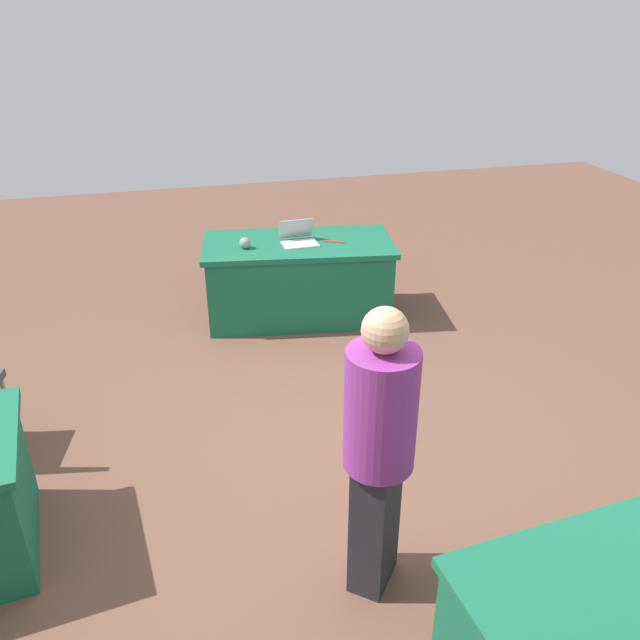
# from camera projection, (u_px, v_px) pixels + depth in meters

# --- Properties ---
(ground_plane) EXTENTS (14.40, 14.40, 0.00)m
(ground_plane) POSITION_uv_depth(u_px,v_px,m) (303.00, 459.00, 4.23)
(ground_plane) COLOR brown
(table_foreground) EXTENTS (1.86, 1.11, 0.75)m
(table_foreground) POSITION_uv_depth(u_px,v_px,m) (299.00, 279.00, 6.00)
(table_foreground) COLOR #196647
(table_foreground) RESTS_ON ground
(person_presenter) EXTENTS (0.48, 0.48, 1.60)m
(person_presenter) POSITION_uv_depth(u_px,v_px,m) (379.00, 444.00, 2.96)
(person_presenter) COLOR #26262D
(person_presenter) RESTS_ON ground
(laptop_silver) EXTENTS (0.33, 0.30, 0.21)m
(laptop_silver) POSITION_uv_depth(u_px,v_px,m) (299.00, 239.00, 5.78)
(laptop_silver) COLOR silver
(laptop_silver) RESTS_ON table_foreground
(yarn_ball) EXTENTS (0.10, 0.10, 0.10)m
(yarn_ball) POSITION_uv_depth(u_px,v_px,m) (245.00, 243.00, 5.66)
(yarn_ball) COLOR gray
(yarn_ball) RESTS_ON table_foreground
(scissors_red) EXTENTS (0.17, 0.12, 0.01)m
(scissors_red) POSITION_uv_depth(u_px,v_px,m) (334.00, 242.00, 5.83)
(scissors_red) COLOR red
(scissors_red) RESTS_ON table_foreground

